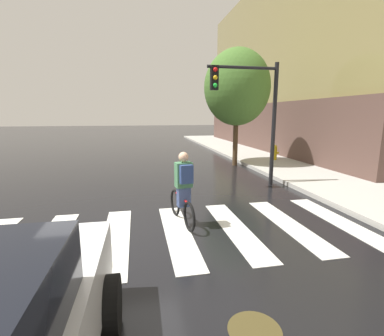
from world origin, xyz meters
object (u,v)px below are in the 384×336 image
(cyclist, at_px, (183,189))
(manhole_cover, at_px, (255,330))
(fire_hydrant, at_px, (275,152))
(street_tree_near, at_px, (237,88))
(traffic_light_near, at_px, (252,103))

(cyclist, bearing_deg, manhole_cover, -85.00)
(manhole_cover, height_order, fire_hydrant, fire_hydrant)
(manhole_cover, bearing_deg, cyclist, 95.00)
(fire_hydrant, xyz_separation_m, street_tree_near, (-2.34, -0.36, 3.22))
(cyclist, relative_size, street_tree_near, 0.31)
(manhole_cover, height_order, cyclist, cyclist)
(fire_hydrant, relative_size, street_tree_near, 0.14)
(manhole_cover, xyz_separation_m, traffic_light_near, (2.58, 6.33, 2.86))
(manhole_cover, bearing_deg, traffic_light_near, 67.86)
(traffic_light_near, bearing_deg, fire_hydrant, 53.21)
(cyclist, relative_size, fire_hydrant, 2.18)
(manhole_cover, relative_size, cyclist, 0.38)
(cyclist, bearing_deg, fire_hydrant, 50.24)
(traffic_light_near, relative_size, fire_hydrant, 5.38)
(cyclist, height_order, fire_hydrant, cyclist)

